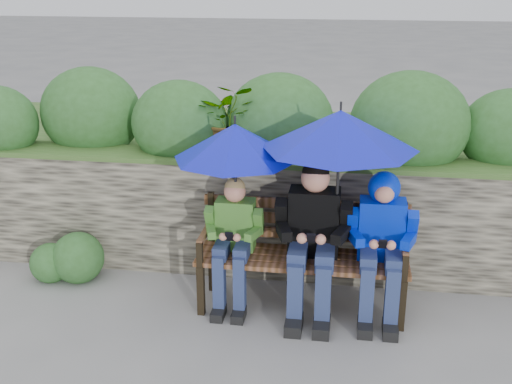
# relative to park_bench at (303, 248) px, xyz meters

# --- Properties ---
(ground) EXTENTS (60.00, 60.00, 0.00)m
(ground) POSITION_rel_park_bench_xyz_m (-0.35, -0.19, -0.48)
(ground) COLOR slate
(ground) RESTS_ON ground
(garden_backdrop) EXTENTS (8.00, 2.82, 1.77)m
(garden_backdrop) POSITION_rel_park_bench_xyz_m (-0.42, 1.42, 0.14)
(garden_backdrop) COLOR #302D26
(garden_backdrop) RESTS_ON ground
(park_bench) EXTENTS (1.60, 0.47, 0.84)m
(park_bench) POSITION_rel_park_bench_xyz_m (0.00, 0.00, 0.00)
(park_bench) COLOR black
(park_bench) RESTS_ON ground
(boy_left) EXTENTS (0.44, 0.51, 1.02)m
(boy_left) POSITION_rel_park_bench_xyz_m (-0.53, -0.07, 0.09)
(boy_left) COLOR #3A7623
(boy_left) RESTS_ON ground
(boy_middle) EXTENTS (0.57, 0.66, 1.18)m
(boy_middle) POSITION_rel_park_bench_xyz_m (0.08, -0.08, 0.16)
(boy_middle) COLOR black
(boy_middle) RESTS_ON ground
(boy_right) EXTENTS (0.51, 0.62, 1.11)m
(boy_right) POSITION_rel_park_bench_xyz_m (0.58, -0.06, 0.17)
(boy_right) COLOR #070FB7
(boy_right) RESTS_ON ground
(umbrella_left) EXTENTS (0.93, 0.93, 0.85)m
(umbrella_left) POSITION_rel_park_bench_xyz_m (-0.52, -0.02, 0.83)
(umbrella_left) COLOR #0C14C4
(umbrella_left) RESTS_ON ground
(umbrella_right) EXTENTS (1.13, 1.13, 0.96)m
(umbrella_right) POSITION_rel_park_bench_xyz_m (0.24, -0.04, 0.95)
(umbrella_right) COLOR #0C14C4
(umbrella_right) RESTS_ON ground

